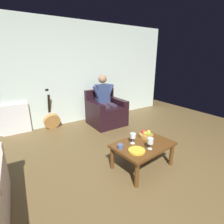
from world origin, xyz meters
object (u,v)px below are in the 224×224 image
at_px(armchair, 106,112).
at_px(person_seated, 105,98).
at_px(wine_glass_far, 150,142).
at_px(decorative_dish, 137,151).
at_px(wine_glass_near, 133,136).
at_px(fruit_bowl, 146,135).
at_px(candle_jar, 120,146).
at_px(coffee_table, 143,147).
at_px(guitar, 52,120).

xyz_separation_m(armchair, person_seated, (0.00, -0.02, 0.36)).
height_order(person_seated, wine_glass_far, person_seated).
bearing_deg(decorative_dish, wine_glass_near, -115.30).
distance_m(fruit_bowl, candle_jar, 0.59).
relative_size(armchair, coffee_table, 0.91).
xyz_separation_m(fruit_bowl, decorative_dish, (0.44, 0.27, -0.03)).
relative_size(decorative_dish, candle_jar, 2.86).
relative_size(wine_glass_near, decorative_dish, 0.70).
bearing_deg(person_seated, decorative_dish, 70.22).
bearing_deg(fruit_bowl, decorative_dish, 32.04).
xyz_separation_m(armchair, candle_jar, (0.84, 1.83, 0.12)).
height_order(armchair, fruit_bowl, armchair).
height_order(wine_glass_far, decorative_dish, wine_glass_far).
height_order(armchair, candle_jar, armchair).
bearing_deg(wine_glass_far, candle_jar, -34.78).
bearing_deg(fruit_bowl, wine_glass_near, 9.70).
height_order(decorative_dish, candle_jar, candle_jar).
distance_m(guitar, candle_jar, 2.32).
bearing_deg(armchair, person_seated, -90.00).
bearing_deg(wine_glass_near, guitar, -73.26).
distance_m(coffee_table, wine_glass_near, 0.24).
height_order(fruit_bowl, candle_jar, fruit_bowl).
relative_size(wine_glass_far, candle_jar, 2.03).
bearing_deg(coffee_table, armchair, -103.70).
height_order(person_seated, guitar, person_seated).
relative_size(armchair, decorative_dish, 3.67).
height_order(armchair, guitar, guitar).
relative_size(guitar, wine_glass_far, 5.71).
relative_size(armchair, candle_jar, 10.50).
relative_size(guitar, decorative_dish, 4.06).
relative_size(wine_glass_far, fruit_bowl, 0.73).
bearing_deg(wine_glass_far, decorative_dish, -13.59).
bearing_deg(decorative_dish, wine_glass_far, 166.41).
relative_size(armchair, person_seated, 0.69).
bearing_deg(decorative_dish, person_seated, -108.70).
bearing_deg(candle_jar, guitar, -79.34).
height_order(person_seated, decorative_dish, person_seated).
relative_size(wine_glass_near, candle_jar, 1.99).
distance_m(armchair, wine_glass_far, 2.14).
xyz_separation_m(wine_glass_near, candle_jar, (0.25, 0.02, -0.09)).
relative_size(coffee_table, wine_glass_far, 5.65).
relative_size(person_seated, decorative_dish, 5.29).
height_order(guitar, wine_glass_far, guitar).
xyz_separation_m(guitar, wine_glass_far, (-0.78, 2.52, 0.30)).
distance_m(person_seated, guitar, 1.41).
bearing_deg(guitar, wine_glass_near, 106.74).
xyz_separation_m(guitar, decorative_dish, (-0.57, 2.47, 0.19)).
xyz_separation_m(armchair, decorative_dish, (0.69, 2.03, 0.10)).
relative_size(armchair, wine_glass_near, 5.27).
xyz_separation_m(guitar, wine_glass_near, (-0.68, 2.25, 0.30)).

